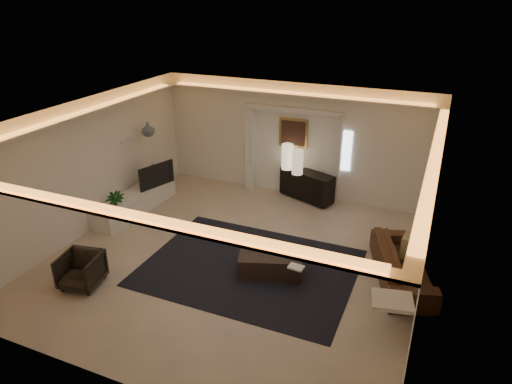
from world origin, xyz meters
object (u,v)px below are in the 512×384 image
at_px(sofa, 402,264).
at_px(console, 307,185).
at_px(coffee_table, 270,264).
at_px(armchair, 81,270).

bearing_deg(sofa, console, 26.80).
xyz_separation_m(coffee_table, armchair, (-3.02, -1.69, 0.11)).
xyz_separation_m(sofa, armchair, (-5.33, -2.48, -0.00)).
distance_m(coffee_table, armchair, 3.46).
relative_size(console, sofa, 0.65).
bearing_deg(console, sofa, -23.91).
xyz_separation_m(sofa, coffee_table, (-2.31, -0.79, -0.11)).
relative_size(console, armchair, 2.04).
xyz_separation_m(console, coffee_table, (0.37, -3.47, -0.20)).
height_order(sofa, armchair, same).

